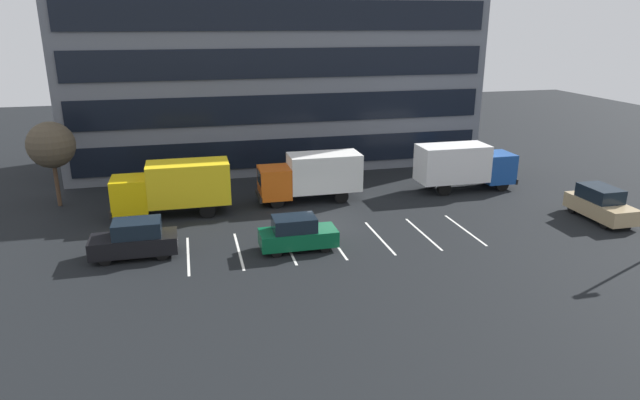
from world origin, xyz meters
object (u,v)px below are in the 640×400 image
object	(u,v)px
box_truck_blue	(464,165)
suv_black	(135,239)
suv_forest	(297,234)
bare_tree	(51,145)
box_truck_yellow_all	(174,186)
suv_tan	(600,204)
box_truck_orange	(312,175)

from	to	relation	value
box_truck_blue	suv_black	world-z (taller)	box_truck_blue
suv_forest	bare_tree	distance (m)	18.99
box_truck_blue	bare_tree	xyz separation A→B (m)	(-29.28, 3.13, 2.34)
box_truck_yellow_all	suv_forest	xyz separation A→B (m)	(6.72, -7.67, -1.05)
suv_tan	bare_tree	size ratio (longest dim) A/B	0.81
suv_black	suv_tan	xyz separation A→B (m)	(28.98, -0.84, 0.04)
suv_black	box_truck_orange	bearing A→B (deg)	32.50
suv_black	suv_tan	size ratio (longest dim) A/B	0.96
suv_black	box_truck_yellow_all	bearing A→B (deg)	72.31
box_truck_blue	suv_forest	distance (m)	16.93
box_truck_blue	suv_black	size ratio (longest dim) A/B	1.65
suv_tan	suv_black	bearing A→B (deg)	178.34
bare_tree	box_truck_yellow_all	bearing A→B (deg)	-26.33
suv_forest	box_truck_yellow_all	bearing A→B (deg)	131.24
suv_black	bare_tree	xyz separation A→B (m)	(-5.84, 10.48, 3.32)
box_truck_orange	box_truck_blue	world-z (taller)	box_truck_blue
suv_black	suv_tan	world-z (taller)	suv_tan
bare_tree	box_truck_blue	bearing A→B (deg)	-6.11
box_truck_orange	suv_forest	size ratio (longest dim) A/B	1.69
box_truck_blue	box_truck_orange	bearing A→B (deg)	179.83
suv_forest	bare_tree	bearing A→B (deg)	141.66
box_truck_orange	suv_forest	distance (m)	8.99
box_truck_blue	suv_black	xyz separation A→B (m)	(-23.44, -7.35, -0.98)
suv_black	box_truck_blue	bearing A→B (deg)	17.41
suv_tan	suv_forest	size ratio (longest dim) A/B	1.10
box_truck_yellow_all	suv_tan	bearing A→B (deg)	-15.38
suv_black	suv_forest	bearing A→B (deg)	-7.17
box_truck_blue	suv_forest	size ratio (longest dim) A/B	1.75
suv_tan	box_truck_blue	bearing A→B (deg)	124.09
box_truck_yellow_all	suv_tan	world-z (taller)	box_truck_yellow_all
box_truck_orange	box_truck_yellow_all	bearing A→B (deg)	-175.02
box_truck_blue	suv_forest	world-z (taller)	box_truck_blue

